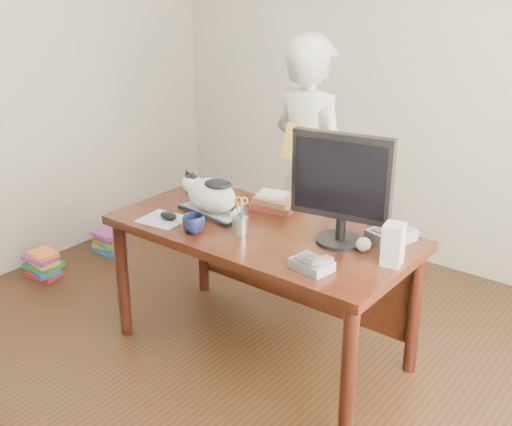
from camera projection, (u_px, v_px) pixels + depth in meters
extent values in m
plane|color=black|center=(188.00, 404.00, 3.18)|extent=(4.50, 4.50, 0.00)
plane|color=beige|center=(410.00, 71.00, 4.34)|extent=(4.00, 0.00, 4.00)
cube|color=black|center=(262.00, 232.00, 3.35)|extent=(1.60, 0.80, 0.05)
cylinder|color=black|center=(123.00, 280.00, 3.67)|extent=(0.07, 0.07, 0.70)
cylinder|color=black|center=(348.00, 376.00, 2.82)|extent=(0.07, 0.07, 0.70)
cylinder|color=black|center=(203.00, 241.00, 4.16)|extent=(0.07, 0.07, 0.70)
cylinder|color=black|center=(415.00, 313.00, 3.32)|extent=(0.07, 0.07, 0.70)
cube|color=black|center=(299.00, 264.00, 3.74)|extent=(1.45, 0.03, 0.50)
cube|color=black|center=(212.00, 212.00, 3.52)|extent=(0.42, 0.20, 0.02)
cube|color=#A6A6AB|center=(212.00, 210.00, 3.52)|extent=(0.39, 0.17, 0.00)
ellipsoid|color=silver|center=(212.00, 196.00, 3.49)|extent=(0.33, 0.22, 0.19)
ellipsoid|color=silver|center=(192.00, 183.00, 3.55)|extent=(0.12, 0.12, 0.10)
ellipsoid|color=black|center=(191.00, 178.00, 3.54)|extent=(0.09, 0.08, 0.04)
cone|color=black|center=(187.00, 173.00, 3.54)|extent=(0.06, 0.05, 0.06)
cone|color=black|center=(193.00, 175.00, 3.51)|extent=(0.06, 0.06, 0.06)
ellipsoid|color=black|center=(218.00, 184.00, 3.42)|extent=(0.18, 0.15, 0.04)
cylinder|color=silver|center=(237.00, 211.00, 3.44)|extent=(0.08, 0.13, 0.04)
cylinder|color=black|center=(340.00, 240.00, 3.17)|extent=(0.28, 0.28, 0.02)
cylinder|color=black|center=(340.00, 228.00, 3.15)|extent=(0.06, 0.06, 0.11)
cube|color=black|center=(342.00, 176.00, 3.03)|extent=(0.50, 0.14, 0.42)
cube|color=black|center=(339.00, 178.00, 3.01)|extent=(0.45, 0.08, 0.35)
cylinder|color=#949499|center=(240.00, 226.00, 3.26)|extent=(0.11, 0.11, 0.09)
cylinder|color=black|center=(238.00, 211.00, 3.24)|extent=(0.02, 0.04, 0.13)
cylinder|color=#0B35A4|center=(242.00, 213.00, 3.22)|extent=(0.01, 0.04, 0.13)
cylinder|color=#AB181E|center=(241.00, 211.00, 3.24)|extent=(0.02, 0.04, 0.13)
cylinder|color=#1A8320|center=(238.00, 212.00, 3.22)|extent=(0.03, 0.02, 0.14)
cylinder|color=#A1A1A6|center=(241.00, 210.00, 3.22)|extent=(0.02, 0.02, 0.10)
cylinder|color=#A1A1A6|center=(243.00, 211.00, 3.22)|extent=(0.01, 0.02, 0.10)
torus|color=orange|center=(239.00, 200.00, 3.20)|extent=(0.04, 0.03, 0.04)
torus|color=orange|center=(244.00, 201.00, 3.20)|extent=(0.04, 0.03, 0.04)
cube|color=#9DA2A8|center=(163.00, 219.00, 3.45)|extent=(0.26, 0.24, 0.01)
ellipsoid|color=black|center=(168.00, 216.00, 3.44)|extent=(0.11, 0.08, 0.04)
imported|color=black|center=(194.00, 224.00, 3.28)|extent=(0.15, 0.15, 0.09)
cube|color=#5A5A5F|center=(312.00, 265.00, 2.89)|extent=(0.20, 0.16, 0.04)
cube|color=#3F3F42|center=(305.00, 258.00, 2.90)|extent=(0.08, 0.10, 0.01)
cube|color=#A1A1A6|center=(320.00, 260.00, 2.86)|extent=(0.07, 0.16, 0.05)
cube|color=#A6A7A9|center=(393.00, 244.00, 2.91)|extent=(0.11, 0.11, 0.20)
sphere|color=beige|center=(364.00, 244.00, 3.07)|extent=(0.07, 0.07, 0.07)
cube|color=#501C15|center=(274.00, 205.00, 3.60)|extent=(0.27, 0.22, 0.04)
cube|color=brown|center=(276.00, 200.00, 3.58)|extent=(0.23, 0.18, 0.03)
cube|color=silver|center=(273.00, 195.00, 3.58)|extent=(0.18, 0.16, 0.02)
cube|color=#5A5A5F|center=(391.00, 235.00, 3.18)|extent=(0.22, 0.25, 0.06)
cube|color=#3F3F42|center=(387.00, 231.00, 3.15)|extent=(0.13, 0.13, 0.01)
imported|color=white|center=(310.00, 170.00, 3.99)|extent=(0.68, 0.53, 1.67)
cube|color=yellow|center=(295.00, 142.00, 3.79)|extent=(0.17, 0.13, 0.22)
cube|color=#AF1C19|center=(45.00, 274.00, 4.47)|extent=(0.25, 0.19, 0.03)
cube|color=#19559B|center=(44.00, 270.00, 4.45)|extent=(0.23, 0.18, 0.03)
cube|color=#237434|center=(44.00, 265.00, 4.45)|extent=(0.27, 0.22, 0.03)
cube|color=gold|center=(44.00, 262.00, 4.43)|extent=(0.21, 0.16, 0.03)
cube|color=#793586|center=(41.00, 258.00, 4.42)|extent=(0.23, 0.17, 0.03)
cube|color=orange|center=(43.00, 254.00, 4.41)|extent=(0.21, 0.17, 0.03)
cube|color=#19559B|center=(109.00, 248.00, 4.85)|extent=(0.25, 0.19, 0.03)
cube|color=orange|center=(109.00, 244.00, 4.85)|extent=(0.22, 0.19, 0.03)
cube|color=#237434|center=(109.00, 241.00, 4.82)|extent=(0.24, 0.19, 0.03)
cube|color=#AF1C19|center=(109.00, 237.00, 4.83)|extent=(0.21, 0.16, 0.03)
cube|color=#793586|center=(107.00, 234.00, 4.81)|extent=(0.22, 0.17, 0.03)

